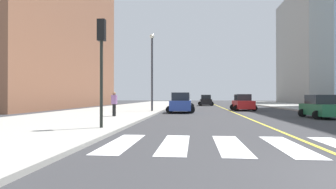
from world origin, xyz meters
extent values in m
cube|color=#9E9B93|center=(-12.20, 20.00, 0.07)|extent=(10.00, 120.00, 0.15)
cube|color=silver|center=(-6.30, 4.00, 0.01)|extent=(0.90, 4.00, 0.01)
cube|color=silver|center=(-4.50, 4.00, 0.01)|extent=(0.90, 4.00, 0.01)
cube|color=silver|center=(-2.70, 4.00, 0.01)|extent=(0.90, 4.00, 0.01)
cube|color=silver|center=(-0.90, 4.00, 0.01)|extent=(0.90, 4.00, 0.01)
cube|color=yellow|center=(0.00, 40.00, 0.01)|extent=(0.16, 80.00, 0.01)
cube|color=#9E9B93|center=(29.19, 67.95, 13.79)|extent=(18.00, 24.00, 27.58)
cube|color=#8D5A41|center=(-28.19, 33.64, 10.92)|extent=(16.00, 32.00, 21.85)
cube|color=black|center=(-1.98, 43.60, 0.69)|extent=(1.96, 4.24, 0.90)
cube|color=#1E2328|center=(-1.98, 43.35, 1.50)|extent=(1.63, 2.13, 0.76)
cylinder|color=black|center=(-1.02, 44.92, 0.34)|extent=(0.69, 0.23, 0.68)
cylinder|color=black|center=(-2.97, 44.90, 0.34)|extent=(0.69, 0.23, 0.68)
cylinder|color=black|center=(-0.99, 42.31, 0.34)|extent=(0.69, 0.23, 0.68)
cylinder|color=black|center=(-2.94, 42.28, 0.34)|extent=(0.69, 0.23, 0.68)
cube|color=#2D479E|center=(-5.22, 22.14, 0.72)|extent=(2.03, 4.41, 0.94)
cube|color=#1E2328|center=(-5.21, 21.87, 1.57)|extent=(1.69, 2.21, 0.80)
cylinder|color=black|center=(-4.21, 23.51, 0.36)|extent=(0.71, 0.24, 0.71)
cylinder|color=black|center=(-6.24, 23.49, 0.36)|extent=(0.71, 0.24, 0.71)
cylinder|color=black|center=(-4.19, 20.78, 0.36)|extent=(0.71, 0.24, 0.71)
cylinder|color=black|center=(-6.22, 20.76, 0.36)|extent=(0.71, 0.24, 0.71)
cube|color=#B7B7BC|center=(-1.51, 50.22, 0.65)|extent=(1.81, 3.97, 0.85)
cube|color=#1E2328|center=(-1.51, 49.99, 1.41)|extent=(1.52, 1.99, 0.72)
cylinder|color=black|center=(-0.59, 51.45, 0.32)|extent=(0.64, 0.21, 0.64)
cylinder|color=black|center=(-2.42, 51.46, 0.32)|extent=(0.64, 0.21, 0.64)
cylinder|color=black|center=(-0.60, 48.99, 0.32)|extent=(0.64, 0.21, 0.64)
cylinder|color=black|center=(-2.43, 49.00, 0.32)|extent=(0.64, 0.21, 0.64)
cube|color=red|center=(1.56, 26.79, 0.68)|extent=(1.94, 4.16, 0.89)
cube|color=#1E2328|center=(1.56, 27.03, 1.47)|extent=(1.61, 2.09, 0.75)
cylinder|color=black|center=(0.63, 25.49, 0.33)|extent=(0.67, 0.23, 0.67)
cylinder|color=black|center=(2.54, 25.52, 0.33)|extent=(0.67, 0.23, 0.67)
cylinder|color=black|center=(0.59, 28.05, 0.33)|extent=(0.67, 0.23, 0.67)
cylinder|color=black|center=(2.50, 28.09, 0.33)|extent=(0.67, 0.23, 0.67)
cube|color=silver|center=(-5.31, 30.36, 0.70)|extent=(2.01, 4.32, 0.92)
cube|color=#1E2328|center=(-5.31, 30.10, 1.53)|extent=(1.67, 2.17, 0.78)
cylinder|color=black|center=(-4.30, 31.67, 0.35)|extent=(0.70, 0.24, 0.69)
cylinder|color=black|center=(-6.28, 31.70, 0.35)|extent=(0.70, 0.24, 0.69)
cylinder|color=black|center=(-4.34, 29.01, 0.35)|extent=(0.70, 0.24, 0.69)
cylinder|color=black|center=(-6.32, 29.04, 0.35)|extent=(0.70, 0.24, 0.69)
cube|color=#236B42|center=(5.37, 16.06, 0.63)|extent=(1.87, 3.88, 0.82)
cube|color=#1E2328|center=(5.36, 16.29, 1.36)|extent=(1.53, 1.96, 0.69)
cylinder|color=black|center=(4.54, 14.84, 0.31)|extent=(0.63, 0.22, 0.62)
cylinder|color=black|center=(4.45, 17.21, 0.31)|extent=(0.63, 0.22, 0.62)
cylinder|color=black|center=(6.21, 17.28, 0.31)|extent=(0.63, 0.22, 0.62)
cylinder|color=black|center=(-8.14, 7.25, 2.15)|extent=(0.14, 0.14, 4.00)
cube|color=black|center=(-8.14, 7.25, 4.65)|extent=(0.36, 0.28, 1.00)
sphere|color=red|center=(-8.14, 7.42, 4.95)|extent=(0.18, 0.18, 0.18)
sphere|color=orange|center=(-8.14, 7.42, 4.65)|extent=(0.18, 0.18, 0.18)
sphere|color=green|center=(-8.14, 7.42, 4.35)|extent=(0.18, 0.18, 0.18)
cylinder|color=black|center=(-9.71, 14.50, 0.59)|extent=(0.20, 0.20, 0.88)
cylinder|color=black|center=(-9.72, 14.68, 0.59)|extent=(0.20, 0.20, 0.88)
cylinder|color=#99669E|center=(-9.71, 14.59, 1.36)|extent=(0.44, 0.44, 0.66)
sphere|color=#936B4C|center=(-9.71, 14.59, 1.81)|extent=(0.24, 0.24, 0.24)
cylinder|color=#38383D|center=(-8.10, 22.17, 3.80)|extent=(0.20, 0.20, 7.31)
sphere|color=silver|center=(-8.10, 22.17, 7.61)|extent=(0.44, 0.44, 0.44)
camera|label=1|loc=(-3.83, -5.18, 1.58)|focal=29.68mm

